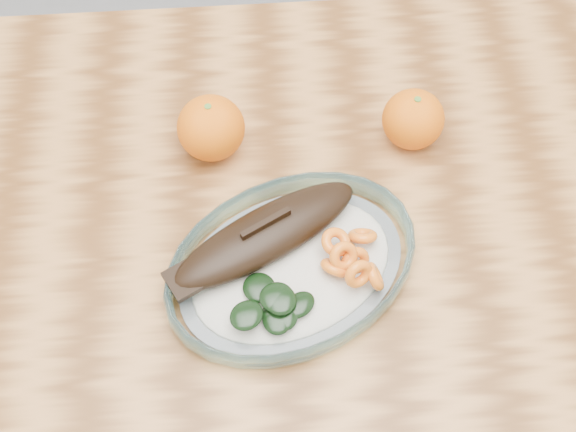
# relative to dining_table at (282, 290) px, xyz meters

# --- Properties ---
(ground) EXTENTS (3.00, 3.00, 0.00)m
(ground) POSITION_rel_dining_table_xyz_m (0.00, 0.00, -0.65)
(ground) COLOR slate
(ground) RESTS_ON ground
(dining_table) EXTENTS (1.20, 0.80, 0.75)m
(dining_table) POSITION_rel_dining_table_xyz_m (0.00, 0.00, 0.00)
(dining_table) COLOR #5D3516
(dining_table) RESTS_ON ground
(plated_meal) EXTENTS (0.68, 0.68, 0.08)m
(plated_meal) POSITION_rel_dining_table_xyz_m (0.01, -0.02, 0.12)
(plated_meal) COLOR white
(plated_meal) RESTS_ON dining_table
(orange_left) EXTENTS (0.08, 0.08, 0.08)m
(orange_left) POSITION_rel_dining_table_xyz_m (-0.07, 0.15, 0.14)
(orange_left) COLOR #DD4C04
(orange_left) RESTS_ON dining_table
(orange_right) EXTENTS (0.07, 0.07, 0.07)m
(orange_right) POSITION_rel_dining_table_xyz_m (0.17, 0.15, 0.14)
(orange_right) COLOR #DD4C04
(orange_right) RESTS_ON dining_table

